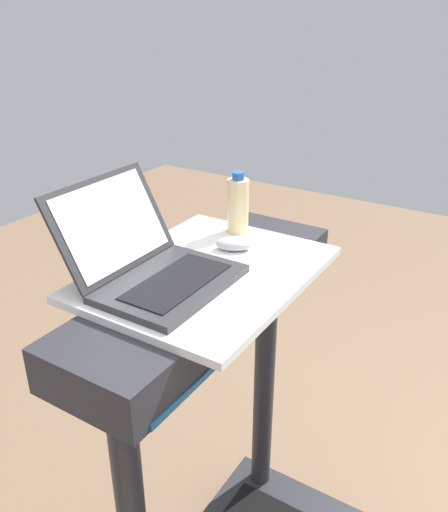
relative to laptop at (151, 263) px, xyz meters
The scene contains 4 objects.
desk_board 0.15m from the laptop, 33.25° to the right, with size 0.60×0.47×0.02m, color white.
laptop is the anchor object (origin of this frame).
computer_mouse 0.27m from the laptop, 16.00° to the right, with size 0.06×0.10×0.03m, color #B2B2B7.
water_bottle 0.37m from the laptop, ahead, with size 0.06×0.06×0.18m.
Camera 1 is at (-0.97, 0.04, 1.78)m, focal length 37.40 mm.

